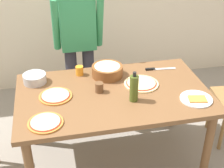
{
  "coord_description": "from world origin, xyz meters",
  "views": [
    {
      "loc": [
        -0.48,
        -2.2,
        2.18
      ],
      "look_at": [
        0.0,
        0.05,
        0.81
      ],
      "focal_mm": 51.17,
      "sensor_mm": 36.0,
      "label": 1
    }
  ],
  "objects_px": {
    "mixing_bowl_steel": "(35,78)",
    "cup_orange": "(79,71)",
    "pizza_second_cooked": "(55,96)",
    "olive_oil_bottle": "(134,88)",
    "plate_with_slice": "(196,99)",
    "cup_small_brown": "(99,87)",
    "dining_table": "(113,101)",
    "pizza_cooked_on_tray": "(45,122)",
    "chef_knife": "(157,69)",
    "pizza_raw_on_board": "(141,83)",
    "person_cook": "(78,39)",
    "popcorn_bowl": "(107,70)"
  },
  "relations": [
    {
      "from": "pizza_raw_on_board",
      "to": "person_cook",
      "type": "bearing_deg",
      "value": 123.8
    },
    {
      "from": "person_cook",
      "to": "chef_knife",
      "type": "xyz_separation_m",
      "value": [
        0.68,
        -0.45,
        -0.17
      ]
    },
    {
      "from": "popcorn_bowl",
      "to": "chef_knife",
      "type": "bearing_deg",
      "value": 2.48
    },
    {
      "from": "cup_small_brown",
      "to": "olive_oil_bottle",
      "type": "bearing_deg",
      "value": -36.64
    },
    {
      "from": "plate_with_slice",
      "to": "chef_knife",
      "type": "height_order",
      "value": "plate_with_slice"
    },
    {
      "from": "pizza_second_cooked",
      "to": "cup_orange",
      "type": "distance_m",
      "value": 0.41
    },
    {
      "from": "pizza_raw_on_board",
      "to": "mixing_bowl_steel",
      "type": "height_order",
      "value": "mixing_bowl_steel"
    },
    {
      "from": "cup_orange",
      "to": "pizza_raw_on_board",
      "type": "bearing_deg",
      "value": -29.47
    },
    {
      "from": "pizza_cooked_on_tray",
      "to": "plate_with_slice",
      "type": "bearing_deg",
      "value": 2.9
    },
    {
      "from": "pizza_cooked_on_tray",
      "to": "mixing_bowl_steel",
      "type": "bearing_deg",
      "value": 96.49
    },
    {
      "from": "pizza_raw_on_board",
      "to": "mixing_bowl_steel",
      "type": "distance_m",
      "value": 0.93
    },
    {
      "from": "person_cook",
      "to": "pizza_raw_on_board",
      "type": "xyz_separation_m",
      "value": [
        0.46,
        -0.68,
        -0.17
      ]
    },
    {
      "from": "pizza_raw_on_board",
      "to": "popcorn_bowl",
      "type": "distance_m",
      "value": 0.34
    },
    {
      "from": "dining_table",
      "to": "person_cook",
      "type": "xyz_separation_m",
      "value": [
        -0.19,
        0.76,
        0.27
      ]
    },
    {
      "from": "cup_small_brown",
      "to": "chef_knife",
      "type": "distance_m",
      "value": 0.66
    },
    {
      "from": "olive_oil_bottle",
      "to": "cup_orange",
      "type": "xyz_separation_m",
      "value": [
        -0.37,
        0.51,
        -0.07
      ]
    },
    {
      "from": "olive_oil_bottle",
      "to": "chef_knife",
      "type": "distance_m",
      "value": 0.59
    },
    {
      "from": "pizza_second_cooked",
      "to": "olive_oil_bottle",
      "type": "xyz_separation_m",
      "value": [
        0.61,
        -0.18,
        0.1
      ]
    },
    {
      "from": "cup_small_brown",
      "to": "pizza_second_cooked",
      "type": "bearing_deg",
      "value": -179.77
    },
    {
      "from": "person_cook",
      "to": "popcorn_bowl",
      "type": "xyz_separation_m",
      "value": [
        0.2,
        -0.47,
        -0.12
      ]
    },
    {
      "from": "mixing_bowl_steel",
      "to": "cup_orange",
      "type": "distance_m",
      "value": 0.4
    },
    {
      "from": "plate_with_slice",
      "to": "cup_orange",
      "type": "distance_m",
      "value": 1.06
    },
    {
      "from": "popcorn_bowl",
      "to": "mixing_bowl_steel",
      "type": "bearing_deg",
      "value": 178.69
    },
    {
      "from": "pizza_second_cooked",
      "to": "mixing_bowl_steel",
      "type": "distance_m",
      "value": 0.32
    },
    {
      "from": "olive_oil_bottle",
      "to": "cup_small_brown",
      "type": "distance_m",
      "value": 0.31
    },
    {
      "from": "pizza_cooked_on_tray",
      "to": "olive_oil_bottle",
      "type": "height_order",
      "value": "olive_oil_bottle"
    },
    {
      "from": "person_cook",
      "to": "popcorn_bowl",
      "type": "distance_m",
      "value": 0.53
    },
    {
      "from": "pizza_raw_on_board",
      "to": "plate_with_slice",
      "type": "xyz_separation_m",
      "value": [
        0.36,
        -0.33,
        -0.0
      ]
    },
    {
      "from": "dining_table",
      "to": "cup_small_brown",
      "type": "relative_size",
      "value": 18.82
    },
    {
      "from": "mixing_bowl_steel",
      "to": "pizza_second_cooked",
      "type": "bearing_deg",
      "value": -59.28
    },
    {
      "from": "pizza_raw_on_board",
      "to": "cup_orange",
      "type": "height_order",
      "value": "cup_orange"
    },
    {
      "from": "pizza_second_cooked",
      "to": "olive_oil_bottle",
      "type": "bearing_deg",
      "value": -16.59
    },
    {
      "from": "pizza_second_cooked",
      "to": "chef_knife",
      "type": "xyz_separation_m",
      "value": [
        0.96,
        0.28,
        -0.0
      ]
    },
    {
      "from": "plate_with_slice",
      "to": "olive_oil_bottle",
      "type": "xyz_separation_m",
      "value": [
        -0.5,
        0.1,
        0.11
      ]
    },
    {
      "from": "pizza_cooked_on_tray",
      "to": "mixing_bowl_steel",
      "type": "distance_m",
      "value": 0.62
    },
    {
      "from": "person_cook",
      "to": "chef_knife",
      "type": "relative_size",
      "value": 5.57
    },
    {
      "from": "plate_with_slice",
      "to": "popcorn_bowl",
      "type": "height_order",
      "value": "popcorn_bowl"
    },
    {
      "from": "pizza_second_cooked",
      "to": "cup_orange",
      "type": "relative_size",
      "value": 3.19
    },
    {
      "from": "chef_knife",
      "to": "mixing_bowl_steel",
      "type": "bearing_deg",
      "value": -179.69
    },
    {
      "from": "pizza_cooked_on_tray",
      "to": "chef_knife",
      "type": "height_order",
      "value": "pizza_cooked_on_tray"
    },
    {
      "from": "dining_table",
      "to": "person_cook",
      "type": "relative_size",
      "value": 0.99
    },
    {
      "from": "pizza_cooked_on_tray",
      "to": "cup_orange",
      "type": "distance_m",
      "value": 0.75
    },
    {
      "from": "cup_orange",
      "to": "mixing_bowl_steel",
      "type": "bearing_deg",
      "value": -171.8
    },
    {
      "from": "pizza_cooked_on_tray",
      "to": "person_cook",
      "type": "bearing_deg",
      "value": 70.68
    },
    {
      "from": "dining_table",
      "to": "cup_small_brown",
      "type": "height_order",
      "value": "cup_small_brown"
    },
    {
      "from": "dining_table",
      "to": "pizza_raw_on_board",
      "type": "bearing_deg",
      "value": 15.41
    },
    {
      "from": "person_cook",
      "to": "mixing_bowl_steel",
      "type": "bearing_deg",
      "value": -134.23
    },
    {
      "from": "plate_with_slice",
      "to": "cup_small_brown",
      "type": "distance_m",
      "value": 0.79
    },
    {
      "from": "dining_table",
      "to": "pizza_second_cooked",
      "type": "bearing_deg",
      "value": 176.56
    },
    {
      "from": "plate_with_slice",
      "to": "chef_knife",
      "type": "distance_m",
      "value": 0.58
    }
  ]
}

